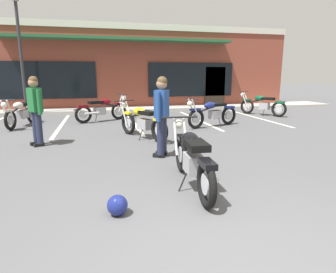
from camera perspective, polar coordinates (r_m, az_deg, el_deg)
ground_plane at (r=6.25m, az=-2.01°, el=-3.67°), size 80.00×80.00×0.00m
sidewalk_kerb at (r=14.13m, az=-8.62°, el=5.42°), size 22.00×1.80×0.14m
brick_storefront_building at (r=17.64m, az=-9.89°, el=13.18°), size 17.58×7.24×4.11m
painted_stall_lines at (r=10.59m, az=-6.89°, el=2.86°), size 10.09×4.80×0.01m
motorcycle_foreground_classic at (r=4.43m, az=4.76°, el=-4.18°), size 0.66×2.11×0.98m
motorcycle_red_sportbike at (r=10.95m, az=-12.93°, el=5.37°), size 1.94×1.21×0.98m
motorcycle_silver_naked at (r=9.66m, az=8.85°, el=4.66°), size 2.03×1.02×0.98m
motorcycle_blue_standard at (r=12.94m, az=18.19°, el=6.08°), size 1.37×1.86×0.98m
motorcycle_green_cafe_racer at (r=7.83m, az=-5.12°, el=3.01°), size 1.23×1.93×0.98m
motorcycle_orange_scrambler at (r=10.78m, az=-27.19°, el=4.23°), size 0.81×2.08×0.98m
person_in_black_shirt at (r=7.60m, az=-24.85°, el=5.36°), size 0.42×0.56×1.68m
person_in_shorts_foreground at (r=5.96m, az=-1.25°, el=4.90°), size 0.40×0.57×1.68m
helmet_on_pavement at (r=3.70m, az=-10.02°, el=-13.28°), size 0.26×0.26×0.26m
parking_lot_lamp_post at (r=13.17m, az=-27.54°, el=16.69°), size 0.24×0.76×4.65m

